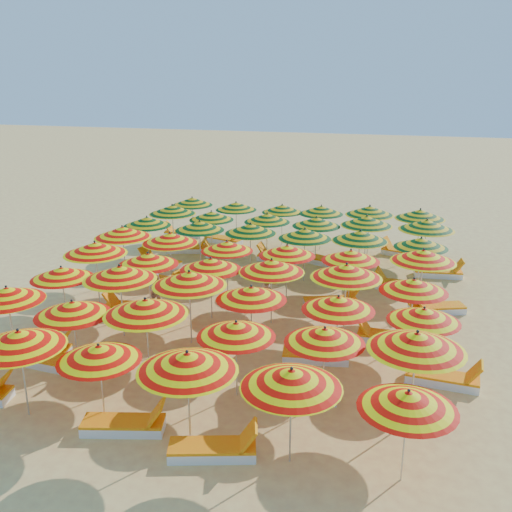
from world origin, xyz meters
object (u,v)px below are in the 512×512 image
Objects in this scene: umbrella_46 at (370,211)px; lounger_9 at (387,337)px; umbrella_9 at (236,330)px; lounger_13 at (159,262)px; umbrella_17 at (424,315)px; umbrella_4 at (291,379)px; lounger_18 at (278,257)px; lounger_16 at (188,249)px; umbrella_44 at (282,209)px; lounger_3 at (39,350)px; lounger_5 at (295,396)px; lounger_20 at (439,273)px; umbrella_13 at (120,273)px; beachgoer_b at (268,286)px; umbrella_3 at (187,362)px; umbrella_38 at (267,218)px; umbrella_41 at (427,225)px; umbrella_7 at (72,308)px; umbrella_28 at (351,256)px; umbrella_29 at (423,256)px; umbrella_6 at (7,294)px; umbrella_24 at (122,232)px; umbrella_36 at (172,210)px; umbrella_40 at (367,221)px; lounger_22 at (225,240)px; lounger_1 at (126,424)px; umbrella_43 at (236,206)px; umbrella_11 at (417,341)px; lounger_11 at (332,302)px; lounger_17 at (225,252)px; umbrella_21 at (272,266)px; umbrella_39 at (316,222)px; lounger_15 at (399,285)px; umbrella_18 at (95,248)px; umbrella_35 at (421,243)px; lounger_8 at (131,307)px; lounger_21 at (182,233)px; lounger_6 at (317,355)px; umbrella_47 at (420,214)px; lounger_19 at (330,262)px; beachgoer_a at (155,286)px; umbrella_8 at (145,307)px; lounger_2 at (215,449)px; lounger_23 at (402,252)px; lounger_10 at (161,281)px; umbrella_14 at (189,279)px; lounger_12 at (435,308)px; umbrella_2 at (99,353)px; umbrella_10 at (325,336)px; umbrella_12 at (62,273)px; umbrella_37 at (211,216)px; umbrella_1 at (19,339)px; umbrella_30 at (147,221)px; umbrella_26 at (227,246)px.

lounger_9 is at bearing -80.38° from umbrella_46.
lounger_13 is (-5.93, 8.22, -1.52)m from umbrella_9.
umbrella_4 is at bearing -119.20° from umbrella_17.
lounger_16 is at bearing -0.74° from lounger_18.
umbrella_44 is 12.60m from lounger_3.
lounger_20 is (3.23, 9.89, 0.00)m from lounger_5.
beachgoer_b is at bearing 45.95° from umbrella_13.
umbrella_38 is (-1.82, 12.31, -0.14)m from umbrella_3.
umbrella_41 reaches higher than umbrella_17.
umbrella_17 is at bearing 15.14° from umbrella_7.
umbrella_29 reaches higher than umbrella_28.
umbrella_6 is at bearing -169.24° from umbrella_17.
umbrella_9 is 8.79m from umbrella_24.
umbrella_40 reaches higher than umbrella_36.
lounger_22 is (-7.69, 8.14, 0.00)m from lounger_9.
umbrella_24 is at bearing 103.51° from lounger_1.
umbrella_44 is at bearing 6.59° from umbrella_43.
umbrella_11 reaches higher than lounger_11.
lounger_17 is (1.67, -0.06, 0.00)m from lounger_16.
umbrella_13 is at bearing 88.67° from umbrella_7.
umbrella_21 is at bearing 33.86° from umbrella_6.
umbrella_13 is 8.92m from umbrella_39.
umbrella_18 is at bearing 26.61° from lounger_15.
lounger_20 is at bearing 65.76° from umbrella_35.
umbrella_36 is 6.75m from lounger_8.
lounger_6 is at bearing 121.99° from lounger_21.
umbrella_47 is at bearing 171.35° from lounger_17.
beachgoer_a is at bearing -107.21° from lounger_19.
umbrella_17 is at bearing -35.70° from lounger_22.
umbrella_4 is 0.90× the size of umbrella_8.
lounger_2 is (-1.46, -8.39, -1.57)m from umbrella_28.
umbrella_8 reaches higher than lounger_23.
lounger_9 is at bearing -5.39° from lounger_10.
umbrella_14 reaches higher than umbrella_6.
umbrella_29 is (6.25, 6.15, -0.02)m from umbrella_8.
lounger_20 is at bearing -7.26° from umbrella_40.
umbrella_2 is at bearing 28.40° from lounger_12.
lounger_6 is (-0.48, 1.96, -1.52)m from umbrella_10.
umbrella_12 reaches higher than lounger_13.
lounger_5 is 1.00× the size of lounger_16.
umbrella_3 is 1.09× the size of umbrella_37.
umbrella_43 is (-7.89, 3.79, -0.02)m from umbrella_35.
lounger_12 is 5.31m from beachgoer_b.
umbrella_7 is at bearing -153.14° from lounger_11.
lounger_19 is (4.63, 12.17, -1.67)m from umbrella_1.
beachgoer_b is (1.31, 3.31, -1.25)m from umbrella_14.
umbrella_9 reaches higher than lounger_12.
umbrella_30 is at bearing -104.19° from lounger_22.
umbrella_26 is 4.02m from umbrella_38.
umbrella_17 is 8.53m from umbrella_40.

